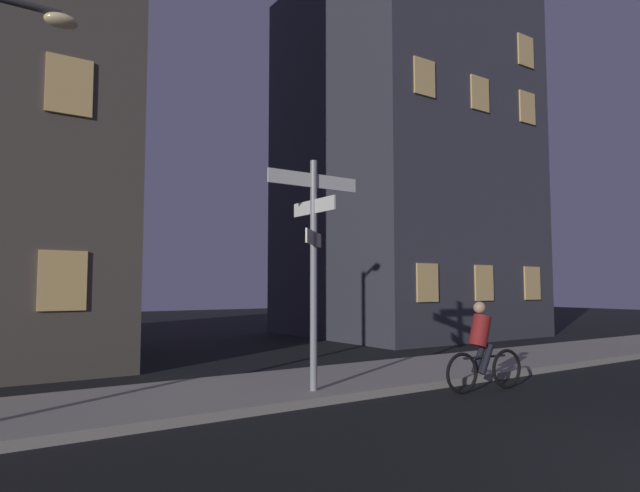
{
  "coord_description": "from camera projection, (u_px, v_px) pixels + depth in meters",
  "views": [
    {
      "loc": [
        -6.35,
        -1.75,
        1.88
      ],
      "look_at": [
        -1.39,
        5.58,
        2.54
      ],
      "focal_mm": 30.77,
      "sensor_mm": 36.0,
      "label": 1
    }
  ],
  "objects": [
    {
      "name": "building_right_block",
      "position": [
        402.0,
        161.0,
        22.14
      ],
      "size": [
        8.01,
        7.92,
        13.93
      ],
      "color": "#383842",
      "rests_on": "ground_plane"
    },
    {
      "name": "signpost",
      "position": [
        314.0,
        249.0,
        9.36
      ],
      "size": [
        1.8,
        1.25,
        3.91
      ],
      "color": "gray",
      "rests_on": "sidewalk_kerb"
    },
    {
      "name": "sidewalk_kerb",
      "position": [
        341.0,
        380.0,
        10.57
      ],
      "size": [
        40.0,
        2.84,
        0.14
      ],
      "primitive_type": "cube",
      "color": "gray",
      "rests_on": "ground_plane"
    },
    {
      "name": "cyclist",
      "position": [
        482.0,
        349.0,
        9.9
      ],
      "size": [
        1.82,
        0.36,
        1.61
      ],
      "color": "black",
      "rests_on": "ground_plane"
    }
  ]
}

